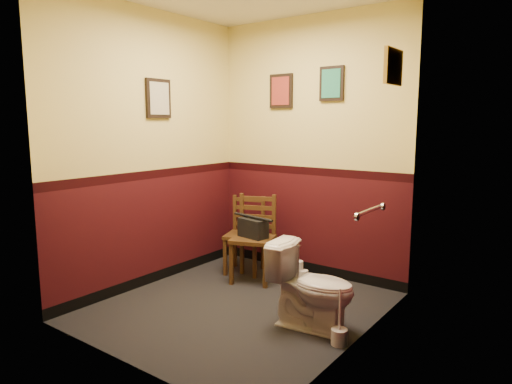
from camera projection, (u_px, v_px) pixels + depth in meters
floor at (239, 307)px, 4.04m from camera, size 2.20×2.40×0.00m
wall_back at (310, 148)px, 4.79m from camera, size 2.20×0.00×2.70m
wall_front at (120, 165)px, 2.88m from camera, size 2.20×0.00×2.70m
wall_left at (151, 150)px, 4.48m from camera, size 0.00×2.40×2.70m
wall_right at (361, 161)px, 3.19m from camera, size 0.00×2.40×2.70m
grab_bar at (369, 211)px, 3.47m from camera, size 0.05×0.56×0.06m
framed_print_back_a at (281, 91)px, 4.89m from camera, size 0.28×0.04×0.36m
framed_print_back_b at (332, 84)px, 4.53m from camera, size 0.26×0.04×0.34m
framed_print_left at (159, 98)px, 4.47m from camera, size 0.04×0.30×0.38m
framed_print_right at (393, 67)px, 3.57m from camera, size 0.04×0.34×0.28m
toilet at (312, 287)px, 3.58m from camera, size 0.72×0.46×0.67m
toilet_brush at (339, 336)px, 3.34m from camera, size 0.12×0.12×0.43m
chair_left at (245, 235)px, 4.96m from camera, size 0.49×0.49×0.82m
chair_right at (254, 238)px, 4.69m from camera, size 0.53×0.53×0.88m
handbag at (253, 228)px, 4.63m from camera, size 0.33×0.20×0.22m
tp_stack at (299, 271)px, 4.78m from camera, size 0.21×0.11×0.19m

